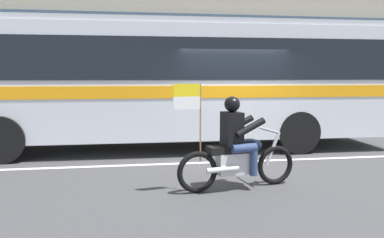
# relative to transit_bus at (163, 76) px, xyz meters

# --- Properties ---
(ground_plane) EXTENTS (60.00, 60.00, 0.00)m
(ground_plane) POSITION_rel_transit_bus_xyz_m (1.56, -1.19, -1.88)
(ground_plane) COLOR #3D3D3F
(sidewalk_curb) EXTENTS (28.00, 3.80, 0.15)m
(sidewalk_curb) POSITION_rel_transit_bus_xyz_m (1.56, 3.91, -1.81)
(sidewalk_curb) COLOR #B7B2A8
(sidewalk_curb) RESTS_ON ground_plane
(lane_center_stripe) EXTENTS (26.60, 0.14, 0.01)m
(lane_center_stripe) POSITION_rel_transit_bus_xyz_m (1.56, -1.79, -1.88)
(lane_center_stripe) COLOR silver
(lane_center_stripe) RESTS_ON ground_plane
(transit_bus) EXTENTS (11.65, 2.70, 3.22)m
(transit_bus) POSITION_rel_transit_bus_xyz_m (0.00, 0.00, 0.00)
(transit_bus) COLOR silver
(transit_bus) RESTS_ON ground_plane
(motorcycle_with_rider) EXTENTS (2.17, 0.74, 1.78)m
(motorcycle_with_rider) POSITION_rel_transit_bus_xyz_m (0.98, -3.65, -1.22)
(motorcycle_with_rider) COLOR black
(motorcycle_with_rider) RESTS_ON ground_plane
(fire_hydrant) EXTENTS (0.22, 0.30, 0.75)m
(fire_hydrant) POSITION_rel_transit_bus_xyz_m (-1.50, 3.05, -1.36)
(fire_hydrant) COLOR #4C8C3F
(fire_hydrant) RESTS_ON sidewalk_curb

